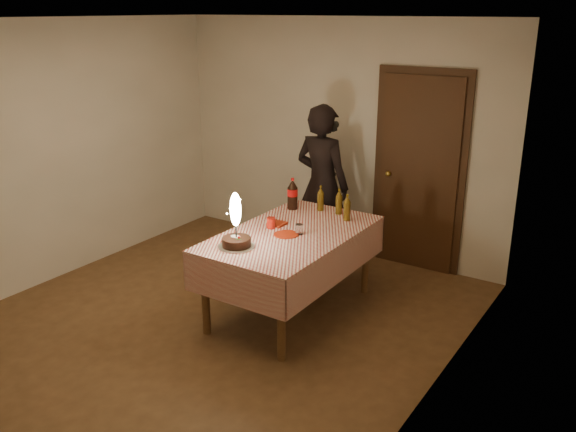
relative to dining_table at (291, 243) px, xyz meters
The scene contains 13 objects.
ground 1.01m from the dining_table, 128.58° to the right, with size 4.00×4.50×0.01m, color brown.
room_shell 1.19m from the dining_table, 130.33° to the right, with size 4.04×4.54×2.62m.
dining_table is the anchor object (origin of this frame).
birthday_cake 0.62m from the dining_table, 110.20° to the right, with size 0.30×0.30×0.47m.
red_plate 0.13m from the dining_table, 91.94° to the right, with size 0.22×0.22×0.01m, color red.
red_cup 0.26m from the dining_table, behind, with size 0.08×0.08×0.10m, color #AF170C.
clear_cup 0.17m from the dining_table, ahead, with size 0.07×0.07×0.09m, color white.
napkin_stack 0.27m from the dining_table, 155.56° to the left, with size 0.15×0.15×0.02m, color #B62E14.
cola_bottle 0.72m from the dining_table, 121.81° to the left, with size 0.10×0.10×0.32m.
amber_bottle_left 0.73m from the dining_table, 98.09° to the left, with size 0.06×0.06×0.25m.
amber_bottle_right 0.66m from the dining_table, 65.41° to the left, with size 0.06×0.06×0.25m.
amber_bottle_mid 0.73m from the dining_table, 81.41° to the left, with size 0.06×0.06×0.25m.
photographer 1.27m from the dining_table, 107.64° to the left, with size 0.67×0.48×1.75m.
Camera 1 is at (3.24, -3.68, 2.68)m, focal length 38.00 mm.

